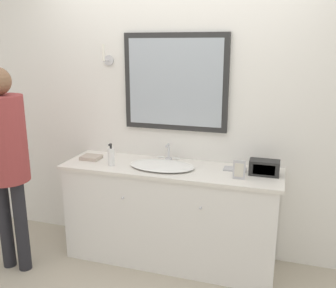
{
  "coord_description": "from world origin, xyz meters",
  "views": [
    {
      "loc": [
        0.87,
        -2.55,
        1.85
      ],
      "look_at": [
        -0.02,
        0.28,
        1.06
      ],
      "focal_mm": 40.0,
      "sensor_mm": 36.0,
      "label": 1
    }
  ],
  "objects": [
    {
      "name": "ground_plane",
      "position": [
        0.0,
        0.0,
        0.0
      ],
      "size": [
        14.0,
        14.0,
        0.0
      ],
      "primitive_type": "plane",
      "color": "#B2A893"
    },
    {
      "name": "wall_back",
      "position": [
        -0.0,
        0.57,
        1.28
      ],
      "size": [
        8.0,
        0.18,
        2.55
      ],
      "color": "white",
      "rests_on": "ground_plane"
    },
    {
      "name": "vanity_counter",
      "position": [
        0.0,
        0.28,
        0.43
      ],
      "size": [
        1.84,
        0.54,
        0.86
      ],
      "color": "white",
      "rests_on": "ground_plane"
    },
    {
      "name": "sink_basin",
      "position": [
        -0.06,
        0.26,
        0.88
      ],
      "size": [
        0.55,
        0.39,
        0.16
      ],
      "color": "white",
      "rests_on": "vanity_counter"
    },
    {
      "name": "soap_bottle",
      "position": [
        -0.49,
        0.18,
        0.94
      ],
      "size": [
        0.05,
        0.06,
        0.19
      ],
      "color": "white",
      "rests_on": "vanity_counter"
    },
    {
      "name": "appliance_box",
      "position": [
        0.76,
        0.33,
        0.92
      ],
      "size": [
        0.23,
        0.12,
        0.12
      ],
      "color": "black",
      "rests_on": "vanity_counter"
    },
    {
      "name": "picture_frame",
      "position": [
        0.58,
        0.17,
        0.93
      ],
      "size": [
        0.09,
        0.01,
        0.15
      ],
      "color": "#B2B2B7",
      "rests_on": "vanity_counter"
    },
    {
      "name": "hand_towel_near_sink",
      "position": [
        -0.74,
        0.29,
        0.87
      ],
      "size": [
        0.17,
        0.14,
        0.03
      ],
      "color": "#B7A899",
      "rests_on": "vanity_counter"
    },
    {
      "name": "metal_tray",
      "position": [
        0.52,
        0.38,
        0.86
      ],
      "size": [
        0.18,
        0.11,
        0.01
      ],
      "color": "#ADADB2",
      "rests_on": "vanity_counter"
    },
    {
      "name": "person",
      "position": [
        -1.21,
        -0.23,
        1.06
      ],
      "size": [
        0.35,
        0.35,
        1.69
      ],
      "color": "#232328",
      "rests_on": "ground_plane"
    }
  ]
}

